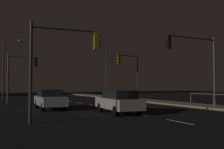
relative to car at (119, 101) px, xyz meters
The scene contains 12 objects.
ground_plane 3.64m from the car, 74.86° to the left, with size 112.00×112.00×0.00m, color black.
sidewalk_right 9.80m from the car, 20.51° to the left, with size 2.95×77.00×0.14m, color #9E937F.
lane_markings_center 7.03m from the car, 82.38° to the left, with size 0.14×50.00×0.01m.
lane_edge_line 11.26m from the car, 48.59° to the left, with size 0.14×53.00×0.01m.
car is the anchor object (origin of this frame).
car_oncoming 6.22m from the car, 125.21° to the left, with size 1.87×4.42×1.57m.
traffic_light_mid_left 7.11m from the car, ahead, with size 5.04×0.35×5.68m.
traffic_light_mid_right 13.50m from the car, 112.29° to the left, with size 3.01×0.61×5.15m.
traffic_light_far_left 13.13m from the car, 56.82° to the left, with size 3.12×0.63×5.53m.
traffic_light_far_center 5.80m from the car, 152.33° to the right, with size 3.76×0.57×5.12m.
street_lamp_median 21.25m from the car, 106.77° to the left, with size 2.31×1.26×7.99m.
street_lamp_far_end 21.90m from the car, 68.08° to the left, with size 2.13×0.36×8.26m.
Camera 1 is at (-8.94, -1.26, 1.89)m, focal length 40.44 mm.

